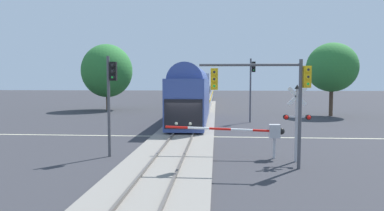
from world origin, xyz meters
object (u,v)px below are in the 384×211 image
(commuter_train, at_px, (201,89))
(crossing_gate_near, at_px, (260,132))
(traffic_signal_median, at_px, (111,90))
(crossing_signal_mast, at_px, (297,115))
(traffic_signal_near_right, at_px, (270,86))
(pine_left_background, at_px, (107,71))
(maple_right_background, at_px, (332,67))
(traffic_signal_far_side, at_px, (252,80))

(commuter_train, height_order, crossing_gate_near, commuter_train)
(commuter_train, distance_m, traffic_signal_median, 34.16)
(crossing_gate_near, distance_m, crossing_signal_mast, 2.10)
(traffic_signal_near_right, bearing_deg, traffic_signal_median, 166.64)
(crossing_gate_near, relative_size, crossing_signal_mast, 1.62)
(crossing_gate_near, height_order, pine_left_background, pine_left_background)
(commuter_train, xyz_separation_m, crossing_signal_mast, (6.39, -34.49, -0.35))
(traffic_signal_median, relative_size, pine_left_background, 0.60)
(crossing_gate_near, height_order, maple_right_background, maple_right_background)
(commuter_train, bearing_deg, traffic_signal_near_right, -82.35)
(commuter_train, distance_m, maple_right_background, 19.51)
(traffic_signal_near_right, distance_m, pine_left_background, 34.92)
(traffic_signal_median, bearing_deg, commuter_train, 84.55)
(crossing_gate_near, bearing_deg, maple_right_background, 64.10)
(pine_left_background, bearing_deg, traffic_signal_near_right, -60.08)
(crossing_gate_near, bearing_deg, traffic_signal_far_side, 85.92)
(commuter_train, height_order, traffic_signal_median, commuter_train)
(crossing_gate_near, distance_m, pine_left_background, 33.22)
(crossing_signal_mast, distance_m, traffic_signal_near_right, 2.56)
(commuter_train, height_order, traffic_signal_far_side, traffic_signal_far_side)
(crossing_gate_near, distance_m, maple_right_background, 25.07)
(commuter_train, height_order, pine_left_background, pine_left_background)
(traffic_signal_far_side, height_order, pine_left_background, pine_left_background)
(commuter_train, bearing_deg, maple_right_background, -36.78)
(traffic_signal_median, bearing_deg, traffic_signal_near_right, -13.36)
(commuter_train, xyz_separation_m, pine_left_background, (-12.58, -5.68, 2.65))
(pine_left_background, bearing_deg, maple_right_background, -11.84)
(commuter_train, xyz_separation_m, maple_right_background, (15.46, -11.56, 2.83))
(traffic_signal_far_side, xyz_separation_m, pine_left_background, (-18.35, 12.57, 1.25))
(traffic_signal_median, height_order, maple_right_background, maple_right_background)
(crossing_gate_near, xyz_separation_m, crossing_signal_mast, (1.73, -0.70, 0.97))
(crossing_gate_near, xyz_separation_m, traffic_signal_near_right, (0.16, -2.12, 2.42))
(commuter_train, relative_size, crossing_signal_mast, 15.07)
(traffic_signal_far_side, relative_size, maple_right_background, 0.74)
(crossing_gate_near, xyz_separation_m, pine_left_background, (-17.24, 28.12, 3.97))
(commuter_train, xyz_separation_m, traffic_signal_median, (-3.24, -34.00, 0.88))
(traffic_signal_median, distance_m, traffic_signal_near_right, 8.29)
(crossing_signal_mast, relative_size, maple_right_background, 0.47)
(traffic_signal_near_right, xyz_separation_m, pine_left_background, (-17.40, 30.24, 1.55))
(traffic_signal_far_side, distance_m, maple_right_background, 11.86)
(traffic_signal_near_right, relative_size, pine_left_background, 0.57)
(crossing_signal_mast, distance_m, traffic_signal_median, 9.72)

